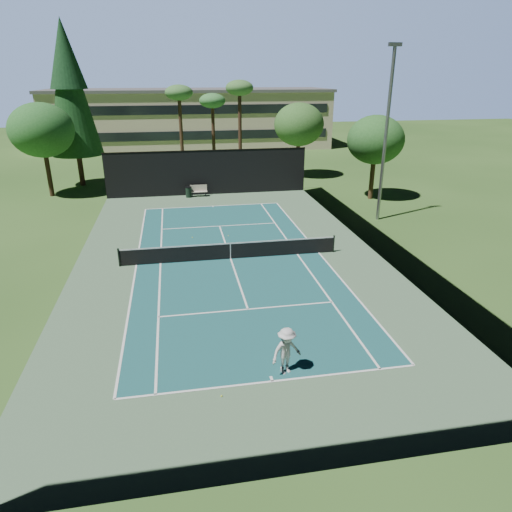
% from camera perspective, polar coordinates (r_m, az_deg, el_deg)
% --- Properties ---
extents(ground, '(160.00, 160.00, 0.00)m').
position_cam_1_polar(ground, '(27.25, -3.19, -0.37)').
color(ground, '#305620').
rests_on(ground, ground).
extents(apron_slab, '(18.00, 32.00, 0.01)m').
position_cam_1_polar(apron_slab, '(27.25, -3.19, -0.36)').
color(apron_slab, '#4E7050').
rests_on(apron_slab, ground).
extents(court_surface, '(10.97, 23.77, 0.01)m').
position_cam_1_polar(court_surface, '(27.25, -3.19, -0.35)').
color(court_surface, '#1A5456').
rests_on(court_surface, ground).
extents(court_lines, '(11.07, 23.87, 0.01)m').
position_cam_1_polar(court_lines, '(27.24, -3.19, -0.33)').
color(court_lines, white).
rests_on(court_lines, ground).
extents(tennis_net, '(12.90, 0.10, 1.10)m').
position_cam_1_polar(tennis_net, '(27.05, -3.21, 0.72)').
color(tennis_net, black).
rests_on(tennis_net, ground).
extents(fence, '(18.04, 32.05, 4.03)m').
position_cam_1_polar(fence, '(26.62, -3.30, 3.68)').
color(fence, black).
rests_on(fence, ground).
extents(player, '(1.36, 1.05, 1.86)m').
position_cam_1_polar(player, '(16.91, 3.83, -11.77)').
color(player, silver).
rests_on(player, ground).
extents(tennis_ball_a, '(0.07, 0.07, 0.07)m').
position_cam_1_polar(tennis_ball_a, '(16.34, -4.33, -17.05)').
color(tennis_ball_a, '#D0DF32').
rests_on(tennis_ball_a, ground).
extents(tennis_ball_b, '(0.06, 0.06, 0.06)m').
position_cam_1_polar(tennis_ball_b, '(31.09, -3.49, 2.53)').
color(tennis_ball_b, '#B6CD2E').
rests_on(tennis_ball_b, ground).
extents(tennis_ball_c, '(0.07, 0.07, 0.07)m').
position_cam_1_polar(tennis_ball_c, '(28.30, -4.80, 0.52)').
color(tennis_ball_c, '#CEE333').
rests_on(tennis_ball_c, ground).
extents(tennis_ball_d, '(0.07, 0.07, 0.07)m').
position_cam_1_polar(tennis_ball_d, '(31.00, -7.95, 2.30)').
color(tennis_ball_d, gold).
rests_on(tennis_ball_d, ground).
extents(park_bench, '(1.50, 0.45, 1.02)m').
position_cam_1_polar(park_bench, '(41.72, -7.17, 8.15)').
color(park_bench, beige).
rests_on(park_bench, ground).
extents(trash_bin, '(0.56, 0.56, 0.95)m').
position_cam_1_polar(trash_bin, '(41.52, -8.42, 7.92)').
color(trash_bin, black).
rests_on(trash_bin, ground).
extents(pine_tree, '(4.80, 4.80, 15.00)m').
position_cam_1_polar(pine_tree, '(47.93, -22.40, 19.42)').
color(pine_tree, '#452A1D').
rests_on(pine_tree, ground).
extents(palm_a, '(2.80, 2.80, 9.32)m').
position_cam_1_polar(palm_a, '(49.12, -9.59, 19.08)').
color(palm_a, '#432C1C').
rests_on(palm_a, ground).
extents(palm_b, '(2.80, 2.80, 8.42)m').
position_cam_1_polar(palm_b, '(51.35, -5.47, 18.45)').
color(palm_b, '#42291C').
rests_on(palm_b, ground).
extents(palm_c, '(2.80, 2.80, 9.77)m').
position_cam_1_polar(palm_c, '(48.60, -2.07, 19.81)').
color(palm_c, '#3F281B').
rests_on(palm_c, ground).
extents(decid_tree_a, '(5.12, 5.12, 7.62)m').
position_cam_1_polar(decid_tree_a, '(49.06, 5.39, 16.03)').
color(decid_tree_a, '#4D3021').
rests_on(decid_tree_a, ground).
extents(decid_tree_b, '(4.80, 4.80, 7.14)m').
position_cam_1_polar(decid_tree_b, '(41.10, 14.72, 13.85)').
color(decid_tree_b, '#4D3421').
rests_on(decid_tree_b, ground).
extents(decid_tree_c, '(5.44, 5.44, 8.09)m').
position_cam_1_polar(decid_tree_c, '(44.69, -25.24, 14.02)').
color(decid_tree_c, '#40291B').
rests_on(decid_tree_c, ground).
extents(campus_building, '(40.50, 12.50, 8.30)m').
position_cam_1_polar(campus_building, '(71.37, -8.13, 16.70)').
color(campus_building, beige).
rests_on(campus_building, ground).
extents(light_pole, '(0.90, 0.25, 12.22)m').
position_cam_1_polar(light_pole, '(34.70, 15.96, 14.69)').
color(light_pole, gray).
rests_on(light_pole, ground).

